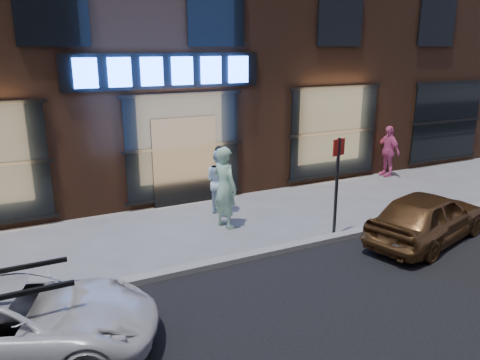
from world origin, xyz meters
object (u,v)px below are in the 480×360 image
Objects in this scene: man_bowtie at (225,188)px; man_cap at (220,181)px; gold_sedan at (427,217)px; white_suv at (14,321)px; passerby at (388,151)px; sign_post at (337,178)px.

man_cap is (0.30, 0.96, -0.13)m from man_bowtie.
white_suv is at bearing 76.81° from gold_sedan.
white_suv is (-4.66, -3.18, -0.44)m from man_bowtie.
white_suv is 8.30m from gold_sedan.
man_cap is 1.01× the size of passerby.
sign_post is (6.64, 1.50, 0.84)m from white_suv.
white_suv is at bearing 108.59° from man_cap.
man_bowtie reaches higher than passerby.
man_bowtie reaches higher than man_cap.
man_cap is 3.17m from sign_post.
man_bowtie is 0.50× the size of white_suv.
sign_post reaches higher than passerby.
man_cap reaches higher than gold_sedan.
man_cap is 6.47m from white_suv.
man_cap is 5.04m from gold_sedan.
passerby reaches higher than gold_sedan.
man_cap is at bearing 25.73° from gold_sedan.
man_bowtie is at bearing -36.33° from white_suv.
man_cap is 0.43× the size of white_suv.
gold_sedan is (3.33, -3.77, -0.27)m from man_cap.
white_suv is at bearing 179.38° from sign_post.
gold_sedan is at bearing -145.53° from man_bowtie.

